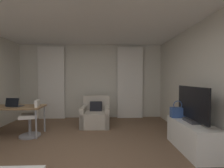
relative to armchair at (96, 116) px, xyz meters
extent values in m
plane|color=brown|center=(-0.22, -2.00, -0.29)|extent=(12.00, 12.00, 0.00)
cube|color=beige|center=(-0.22, 1.03, 1.01)|extent=(5.12, 0.06, 2.60)
cube|color=beige|center=(2.31, -2.00, 1.01)|extent=(0.06, 6.12, 2.60)
cube|color=white|center=(-0.22, -2.00, 2.34)|extent=(5.12, 6.12, 0.06)
cube|color=silver|center=(-1.59, 0.90, 0.96)|extent=(0.90, 0.06, 2.50)
cube|color=silver|center=(1.16, 0.90, 0.96)|extent=(0.90, 0.06, 2.50)
cube|color=#B2A899|center=(0.00, -0.04, -0.07)|extent=(0.84, 0.80, 0.43)
cube|color=#B2A899|center=(0.01, 0.28, 0.36)|extent=(0.82, 0.16, 0.43)
cube|color=#B2A899|center=(0.35, -0.05, 0.00)|extent=(0.14, 0.78, 0.57)
cube|color=#B2A899|center=(-0.35, -0.03, 0.00)|extent=(0.14, 0.78, 0.57)
cube|color=black|center=(0.00, 0.08, 0.24)|extent=(0.37, 0.21, 0.37)
cube|color=olive|center=(-1.97, -0.72, 0.41)|extent=(1.42, 0.60, 0.04)
cylinder|color=#99999E|center=(-1.31, -0.47, 0.05)|extent=(0.04, 0.04, 0.68)
cylinder|color=#99999E|center=(-1.31, -0.97, 0.05)|extent=(0.04, 0.04, 0.68)
cylinder|color=gray|center=(-1.53, -0.80, -0.06)|extent=(0.06, 0.06, 0.46)
cylinder|color=gray|center=(-1.53, -0.80, -0.27)|extent=(0.48, 0.48, 0.04)
cube|color=silver|center=(-1.53, -0.80, 0.21)|extent=(0.48, 0.48, 0.08)
cube|color=silver|center=(-1.37, -0.76, 0.42)|extent=(0.14, 0.36, 0.34)
cube|color=#2D2D33|center=(-1.91, -0.73, 0.44)|extent=(0.34, 0.25, 0.02)
cube|color=black|center=(-1.92, -0.84, 0.55)|extent=(0.32, 0.09, 0.20)
cube|color=white|center=(1.98, -1.67, -0.01)|extent=(0.51, 1.18, 0.55)
cube|color=#333338|center=(1.98, -1.66, 0.29)|extent=(0.20, 0.36, 0.06)
cube|color=black|center=(1.98, -1.66, 0.64)|extent=(0.04, 1.04, 0.63)
cube|color=#335193|center=(1.87, -1.29, 0.37)|extent=(0.30, 0.14, 0.22)
torus|color=#335193|center=(1.87, -1.29, 0.53)|extent=(0.20, 0.02, 0.20)
camera|label=1|loc=(0.31, -4.61, 1.11)|focal=25.08mm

